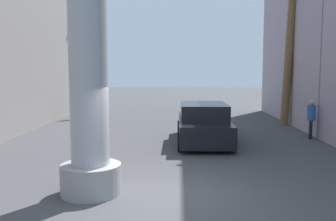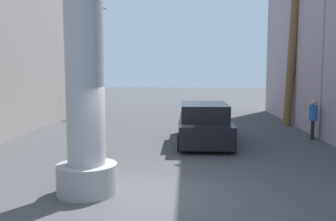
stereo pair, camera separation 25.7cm
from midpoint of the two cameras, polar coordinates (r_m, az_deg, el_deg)
ground_plane at (r=18.56m, az=1.14°, el=-2.76°), size 88.56×88.56×0.00m
street_lamp at (r=16.77m, az=21.83°, el=11.27°), size 2.86×0.28×7.39m
car_lead at (r=15.01m, az=6.01°, el=-2.07°), size 2.09×4.90×1.56m
palm_tree_far_left at (r=27.19m, az=-12.31°, el=10.34°), size 3.03×2.96×7.79m
palm_tree_mid_right at (r=20.55m, az=18.75°, el=9.45°), size 2.37×2.36×7.31m
pedestrian_mid_right at (r=16.76m, az=21.65°, el=-0.85°), size 0.44×0.44×1.65m
pedestrian_far_left at (r=22.68m, az=-12.94°, el=1.22°), size 0.48×0.48×1.68m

